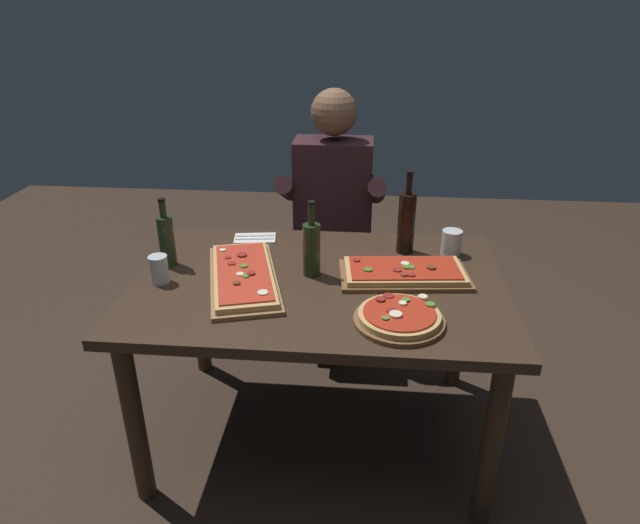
{
  "coord_description": "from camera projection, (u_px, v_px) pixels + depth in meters",
  "views": [
    {
      "loc": [
        0.17,
        -1.86,
        1.71
      ],
      "look_at": [
        0.0,
        0.05,
        0.79
      ],
      "focal_mm": 31.23,
      "sensor_mm": 36.0,
      "label": 1
    }
  ],
  "objects": [
    {
      "name": "pizza_rectangular_front",
      "position": [
        404.0,
        272.0,
        2.12
      ],
      "size": [
        0.51,
        0.3,
        0.05
      ],
      "color": "brown",
      "rests_on": "dining_table"
    },
    {
      "name": "pizza_rectangular_left",
      "position": [
        243.0,
        276.0,
        2.09
      ],
      "size": [
        0.39,
        0.62,
        0.05
      ],
      "color": "olive",
      "rests_on": "dining_table"
    },
    {
      "name": "oil_bottle_amber",
      "position": [
        312.0,
        248.0,
        2.1
      ],
      "size": [
        0.07,
        0.07,
        0.3
      ],
      "color": "#233819",
      "rests_on": "dining_table"
    },
    {
      "name": "seated_diner",
      "position": [
        331.0,
        211.0,
        2.77
      ],
      "size": [
        0.53,
        0.41,
        1.33
      ],
      "color": "#23232D",
      "rests_on": "ground_plane"
    },
    {
      "name": "pizza_round_far",
      "position": [
        399.0,
        317.0,
        1.82
      ],
      "size": [
        0.3,
        0.3,
        0.05
      ],
      "color": "brown",
      "rests_on": "dining_table"
    },
    {
      "name": "wine_bottle_dark",
      "position": [
        166.0,
        239.0,
        2.18
      ],
      "size": [
        0.06,
        0.06,
        0.28
      ],
      "color": "#233819",
      "rests_on": "dining_table"
    },
    {
      "name": "tumbler_far_side",
      "position": [
        159.0,
        269.0,
        2.07
      ],
      "size": [
        0.07,
        0.07,
        0.11
      ],
      "color": "silver",
      "rests_on": "dining_table"
    },
    {
      "name": "dining_table",
      "position": [
        319.0,
        301.0,
        2.15
      ],
      "size": [
        1.4,
        0.96,
        0.74
      ],
      "color": "#3D2B1E",
      "rests_on": "ground_plane"
    },
    {
      "name": "tumbler_near_camera",
      "position": [
        451.0,
        244.0,
        2.3
      ],
      "size": [
        0.08,
        0.08,
        0.11
      ],
      "color": "silver",
      "rests_on": "dining_table"
    },
    {
      "name": "napkin_cutlery_set",
      "position": [
        255.0,
        238.0,
        2.46
      ],
      "size": [
        0.19,
        0.13,
        0.01
      ],
      "color": "white",
      "rests_on": "dining_table"
    },
    {
      "name": "diner_chair",
      "position": [
        333.0,
        248.0,
        2.99
      ],
      "size": [
        0.44,
        0.44,
        0.87
      ],
      "color": "black",
      "rests_on": "ground_plane"
    },
    {
      "name": "ground_plane",
      "position": [
        319.0,
        430.0,
        2.43
      ],
      "size": [
        6.4,
        6.4,
        0.0
      ],
      "primitive_type": "plane",
      "color": "#38281E"
    },
    {
      "name": "vinegar_bottle_green",
      "position": [
        406.0,
        222.0,
        2.28
      ],
      "size": [
        0.07,
        0.07,
        0.35
      ],
      "color": "black",
      "rests_on": "dining_table"
    }
  ]
}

